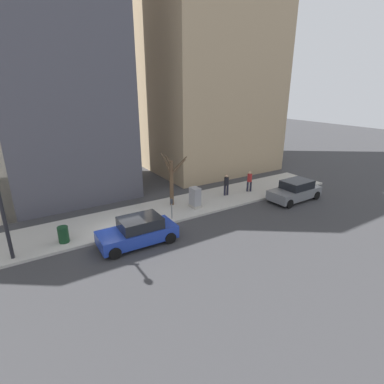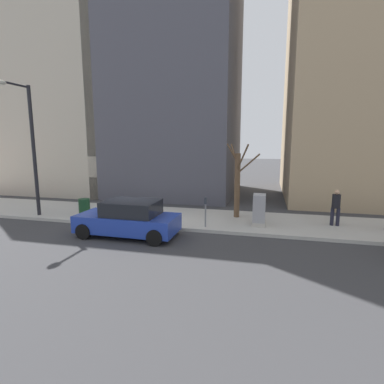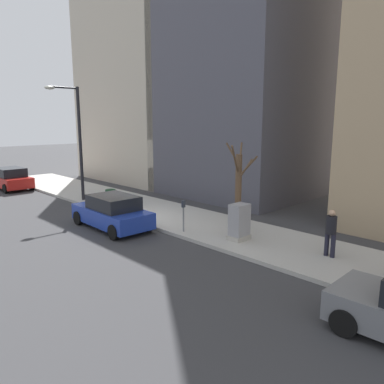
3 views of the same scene
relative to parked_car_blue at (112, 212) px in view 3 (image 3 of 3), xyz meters
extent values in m
plane|color=#38383A|center=(1.17, 0.22, -0.74)|extent=(120.00, 120.00, 0.00)
cube|color=#B2AFA8|center=(3.17, 0.22, -0.66)|extent=(4.00, 36.00, 0.15)
cylinder|color=black|center=(-0.92, -11.03, -0.42)|extent=(0.24, 0.65, 0.64)
cylinder|color=black|center=(0.78, -10.99, -0.42)|extent=(0.24, 0.65, 0.64)
cube|color=#1E389E|center=(0.00, 0.05, -0.17)|extent=(1.87, 4.23, 0.70)
cube|color=black|center=(0.00, -0.15, 0.48)|extent=(1.64, 2.23, 0.60)
cylinder|color=black|center=(-0.82, 1.62, -0.42)|extent=(0.23, 0.64, 0.64)
cylinder|color=black|center=(0.88, 1.59, -0.42)|extent=(0.23, 0.64, 0.64)
cylinder|color=black|center=(-0.87, -1.48, -0.42)|extent=(0.23, 0.64, 0.64)
cylinder|color=black|center=(0.83, -1.51, -0.42)|extent=(0.23, 0.64, 0.64)
cube|color=red|center=(0.14, 13.60, -0.17)|extent=(1.91, 4.24, 0.70)
cube|color=black|center=(0.14, 13.40, 0.48)|extent=(1.66, 2.24, 0.60)
cylinder|color=black|center=(0.95, 15.17, -0.42)|extent=(0.24, 0.65, 0.64)
cylinder|color=black|center=(-0.67, 12.03, -0.42)|extent=(0.24, 0.65, 0.64)
cylinder|color=black|center=(1.03, 12.08, -0.42)|extent=(0.24, 0.65, 0.64)
cylinder|color=slate|center=(1.62, -2.95, -0.06)|extent=(0.07, 0.07, 1.05)
cube|color=#2D333D|center=(1.62, -2.95, 0.61)|extent=(0.14, 0.10, 0.30)
cube|color=#A8A399|center=(2.47, -5.26, -0.50)|extent=(0.83, 0.61, 0.18)
cube|color=#939399|center=(2.47, -5.26, 0.22)|extent=(0.75, 0.55, 1.25)
cylinder|color=black|center=(1.72, 5.94, 2.66)|extent=(0.18, 0.18, 6.50)
cylinder|color=black|center=(0.92, 5.94, 5.81)|extent=(1.60, 0.10, 0.10)
ellipsoid|color=beige|center=(0.12, 5.94, 5.76)|extent=(0.56, 0.32, 0.20)
cylinder|color=brown|center=(3.77, -4.13, 1.02)|extent=(0.28, 0.28, 3.22)
cylinder|color=brown|center=(3.19, -4.39, 2.43)|extent=(1.20, 0.66, 1.33)
cylinder|color=brown|center=(3.68, -4.65, 2.13)|extent=(0.23, 1.11, 1.04)
cylinder|color=brown|center=(4.21, -4.14, 1.94)|extent=(0.93, 0.10, 0.86)
cylinder|color=brown|center=(3.64, -3.88, 2.64)|extent=(0.32, 0.58, 0.96)
cylinder|color=brown|center=(4.11, -3.93, 2.53)|extent=(0.74, 0.50, 1.15)
cylinder|color=#14381E|center=(2.07, 3.47, -0.14)|extent=(0.56, 0.56, 0.90)
cylinder|color=#1E1E2D|center=(3.23, -8.75, -0.18)|extent=(0.16, 0.16, 0.82)
cylinder|color=#1E1E2D|center=(3.26, -8.51, -0.18)|extent=(0.16, 0.16, 0.82)
cylinder|color=black|center=(3.25, -8.63, 0.54)|extent=(0.36, 0.36, 0.62)
sphere|color=tan|center=(3.25, -8.63, 0.96)|extent=(0.22, 0.22, 0.22)
cube|color=#4C4C56|center=(11.32, 1.47, 10.25)|extent=(9.29, 9.29, 21.97)
cube|color=#BCB29E|center=(11.97, 10.78, 6.96)|extent=(10.59, 10.59, 15.39)
camera|label=1|loc=(-13.89, 5.30, 7.43)|focal=28.00mm
camera|label=2|loc=(-11.15, -5.49, 3.19)|focal=28.00mm
camera|label=3|loc=(-8.71, -14.19, 4.04)|focal=35.00mm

